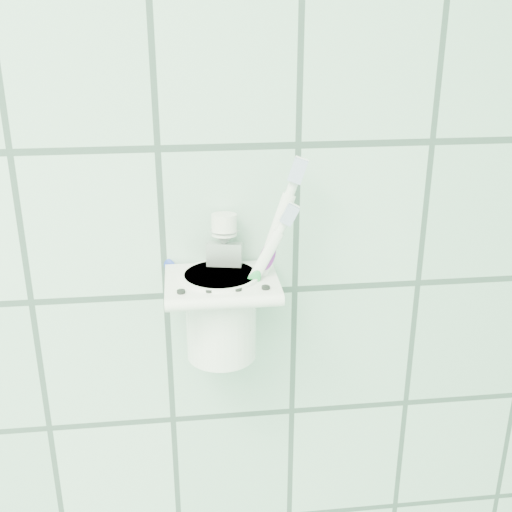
{
  "coord_description": "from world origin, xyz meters",
  "views": [
    {
      "loc": [
        0.61,
        0.54,
        1.56
      ],
      "look_at": [
        0.68,
        1.1,
        1.33
      ],
      "focal_mm": 45.0,
      "sensor_mm": 36.0,
      "label": 1
    }
  ],
  "objects_px": {
    "toothbrush_blue": "(234,255)",
    "toothbrush_orange": "(211,275)",
    "toothpaste_tube": "(224,271)",
    "cup": "(221,312)",
    "toothbrush_pink": "(214,265)",
    "holder_bracket": "(222,285)"
  },
  "relations": [
    {
      "from": "toothbrush_blue",
      "to": "toothbrush_orange",
      "type": "xyz_separation_m",
      "value": [
        -0.02,
        -0.01,
        -0.02
      ]
    },
    {
      "from": "toothbrush_pink",
      "to": "toothbrush_blue",
      "type": "bearing_deg",
      "value": -28.5
    },
    {
      "from": "cup",
      "to": "toothpaste_tube",
      "type": "height_order",
      "value": "toothpaste_tube"
    },
    {
      "from": "toothbrush_blue",
      "to": "toothbrush_orange",
      "type": "distance_m",
      "value": 0.03
    },
    {
      "from": "cup",
      "to": "toothpaste_tube",
      "type": "bearing_deg",
      "value": 74.28
    },
    {
      "from": "cup",
      "to": "toothbrush_pink",
      "type": "relative_size",
      "value": 0.54
    },
    {
      "from": "cup",
      "to": "toothbrush_orange",
      "type": "bearing_deg",
      "value": -127.28
    },
    {
      "from": "toothbrush_orange",
      "to": "toothpaste_tube",
      "type": "relative_size",
      "value": 1.24
    },
    {
      "from": "toothbrush_blue",
      "to": "toothbrush_orange",
      "type": "bearing_deg",
      "value": -147.12
    },
    {
      "from": "toothbrush_orange",
      "to": "cup",
      "type": "bearing_deg",
      "value": 62.18
    },
    {
      "from": "toothbrush_pink",
      "to": "toothpaste_tube",
      "type": "height_order",
      "value": "toothbrush_pink"
    },
    {
      "from": "toothbrush_pink",
      "to": "toothpaste_tube",
      "type": "relative_size",
      "value": 1.22
    },
    {
      "from": "toothbrush_pink",
      "to": "holder_bracket",
      "type": "bearing_deg",
      "value": -52.65
    },
    {
      "from": "cup",
      "to": "toothbrush_orange",
      "type": "relative_size",
      "value": 0.54
    },
    {
      "from": "toothbrush_pink",
      "to": "toothbrush_orange",
      "type": "xyz_separation_m",
      "value": [
        -0.0,
        -0.02,
        -0.0
      ]
    },
    {
      "from": "toothbrush_pink",
      "to": "cup",
      "type": "bearing_deg",
      "value": -48.85
    },
    {
      "from": "holder_bracket",
      "to": "cup",
      "type": "distance_m",
      "value": 0.03
    },
    {
      "from": "holder_bracket",
      "to": "toothpaste_tube",
      "type": "bearing_deg",
      "value": 79.84
    },
    {
      "from": "toothbrush_orange",
      "to": "toothpaste_tube",
      "type": "distance_m",
      "value": 0.04
    },
    {
      "from": "toothbrush_orange",
      "to": "toothpaste_tube",
      "type": "bearing_deg",
      "value": 73.05
    },
    {
      "from": "toothbrush_orange",
      "to": "toothbrush_blue",
      "type": "bearing_deg",
      "value": 26.66
    },
    {
      "from": "cup",
      "to": "toothpaste_tube",
      "type": "relative_size",
      "value": 0.66
    }
  ]
}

